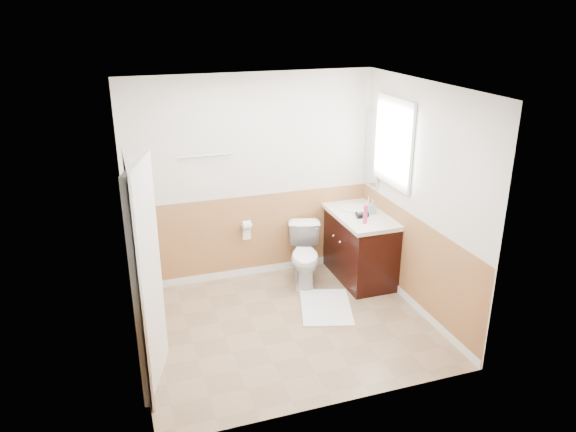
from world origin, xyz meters
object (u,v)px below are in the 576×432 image
object	(u,v)px
bath_mat	(326,307)
soap_dispenser	(372,207)
toilet	(305,255)
vanity_cabinet	(359,247)
lotion_bottle	(365,214)

from	to	relation	value
bath_mat	soap_dispenser	distance (m)	1.34
bath_mat	soap_dispenser	size ratio (longest dim) A/B	4.63
toilet	soap_dispenser	xyz separation A→B (m)	(0.80, -0.14, 0.59)
vanity_cabinet	lotion_bottle	world-z (taller)	lotion_bottle
toilet	vanity_cabinet	bearing A→B (deg)	10.22
vanity_cabinet	lotion_bottle	xyz separation A→B (m)	(-0.10, -0.32, 0.56)
vanity_cabinet	soap_dispenser	bearing A→B (deg)	-27.01
toilet	bath_mat	bearing A→B (deg)	-72.94
vanity_cabinet	lotion_bottle	distance (m)	0.65
lotion_bottle	soap_dispenser	bearing A→B (deg)	49.81
toilet	lotion_bottle	xyz separation A→B (m)	(0.58, -0.40, 0.61)
lotion_bottle	soap_dispenser	world-z (taller)	lotion_bottle
bath_mat	vanity_cabinet	xyz separation A→B (m)	(0.68, 0.60, 0.39)
toilet	bath_mat	xyz separation A→B (m)	(0.00, -0.68, -0.34)
lotion_bottle	bath_mat	bearing A→B (deg)	-153.97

